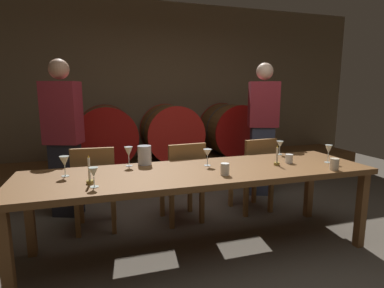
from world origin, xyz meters
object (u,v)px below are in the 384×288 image
(chair_right, at_px, (255,171))
(wine_glass_right, at_px, (280,145))
(wine_barrel_right, at_px, (231,130))
(chair_center, at_px, (184,179))
(wine_glass_center_left, at_px, (129,152))
(candle_right, at_px, (277,160))
(cup_right, at_px, (334,164))
(chair_left, at_px, (95,185))
(cup_center, at_px, (289,159))
(guest_right, at_px, (263,128))
(wine_glass_far_left, at_px, (64,162))
(dining_table, at_px, (200,177))
(candle_left, at_px, (90,176))
(wine_barrel_left, at_px, (106,135))
(wine_glass_far_right, at_px, (329,150))
(cup_left, at_px, (225,169))
(wine_glass_center_right, at_px, (207,153))
(wine_barrel_center, at_px, (171,132))
(pitcher, at_px, (145,155))
(wine_glass_left, at_px, (94,173))
(guest_left, at_px, (64,137))

(chair_right, height_order, wine_glass_right, wine_glass_right)
(chair_right, bearing_deg, wine_barrel_right, -109.03)
(chair_center, bearing_deg, wine_glass_center_left, 21.78)
(candle_right, xyz_separation_m, cup_right, (0.37, -0.29, 0.00))
(chair_left, xyz_separation_m, cup_center, (1.75, -0.68, 0.30))
(guest_right, height_order, wine_glass_far_left, guest_right)
(guest_right, height_order, wine_glass_right, guest_right)
(dining_table, bearing_deg, candle_left, -171.74)
(wine_barrel_left, height_order, candle_right, wine_barrel_left)
(chair_center, bearing_deg, chair_right, 177.58)
(wine_glass_center_left, height_order, wine_glass_far_right, wine_glass_center_left)
(dining_table, distance_m, cup_left, 0.27)
(wine_barrel_right, bearing_deg, cup_left, -115.45)
(wine_glass_center_right, height_order, cup_left, wine_glass_center_right)
(wine_barrel_center, xyz_separation_m, chair_left, (-1.13, -1.47, -0.29))
(wine_barrel_center, height_order, cup_center, wine_barrel_center)
(wine_barrel_right, xyz_separation_m, wine_glass_center_right, (-1.15, -2.02, 0.08))
(wine_barrel_right, height_order, wine_glass_right, wine_barrel_right)
(wine_barrel_left, xyz_separation_m, pitcher, (0.28, -1.80, 0.05))
(wine_glass_left, bearing_deg, cup_left, 1.01)
(chair_center, xyz_separation_m, guest_right, (1.27, 0.58, 0.43))
(chair_right, bearing_deg, wine_glass_left, 21.54)
(chair_center, relative_size, wine_glass_center_left, 5.00)
(candle_left, xyz_separation_m, wine_glass_center_right, (1.00, 0.26, 0.05))
(pitcher, bearing_deg, wine_barrel_right, 47.04)
(wine_barrel_right, bearing_deg, guest_right, -87.62)
(pitcher, xyz_separation_m, wine_glass_center_right, (0.53, -0.21, 0.03))
(chair_center, relative_size, cup_left, 9.18)
(chair_center, relative_size, cup_right, 8.75)
(dining_table, relative_size, chair_center, 3.40)
(chair_center, height_order, candle_right, candle_right)
(chair_center, xyz_separation_m, wine_glass_far_left, (-1.11, -0.49, 0.37))
(chair_left, height_order, guest_left, guest_left)
(guest_right, bearing_deg, cup_right, 102.36)
(chair_center, distance_m, wine_glass_far_right, 1.46)
(pitcher, bearing_deg, cup_left, -44.06)
(cup_center, bearing_deg, cup_right, -57.79)
(candle_left, relative_size, candle_right, 1.16)
(wine_barrel_right, relative_size, wine_glass_right, 5.84)
(wine_glass_center_left, relative_size, wine_glass_far_right, 1.04)
(dining_table, distance_m, wine_glass_far_left, 1.11)
(candle_right, relative_size, pitcher, 1.07)
(candle_left, bearing_deg, wine_barrel_left, 85.32)
(wine_barrel_right, xyz_separation_m, wine_glass_center_left, (-1.82, -1.82, 0.09))
(wine_barrel_left, relative_size, wine_glass_right, 5.84)
(wine_barrel_left, bearing_deg, chair_center, -64.15)
(cup_left, bearing_deg, chair_left, 139.00)
(chair_right, height_order, wine_glass_center_right, wine_glass_center_right)
(wine_glass_far_right, bearing_deg, guest_right, 87.43)
(chair_center, distance_m, wine_glass_center_right, 0.63)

